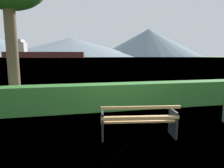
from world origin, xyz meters
TOP-DOWN VIEW (x-y plane):
  - ground_plane at (0.00, 0.00)m, footprint 1400.00×1400.00m
  - water_surface at (0.00, 306.37)m, footprint 620.00×620.00m
  - park_bench at (-0.01, -0.06)m, footprint 1.91×0.83m
  - hedge_row at (0.00, 2.60)m, footprint 11.01×0.74m
  - cargo_ship_large at (-42.88, 257.34)m, footprint 101.74×28.69m
  - fishing_boat_near at (5.65, 249.00)m, footprint 4.00×9.26m
  - distant_hills at (-45.87, 581.67)m, footprint 877.61×415.62m

SIDE VIEW (x-z plane):
  - ground_plane at x=0.00m, z-range 0.00..0.00m
  - water_surface at x=0.00m, z-range 0.00..0.00m
  - park_bench at x=-0.01m, z-range 0.00..0.86m
  - hedge_row at x=0.00m, z-range 0.00..0.98m
  - fishing_boat_near at x=5.65m, z-range -0.24..1.65m
  - cargo_ship_large at x=-42.88m, z-range -5.10..18.05m
  - distant_hills at x=-45.87m, z-range -5.27..81.56m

